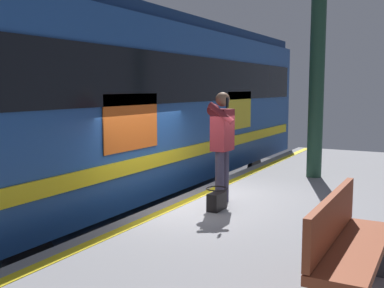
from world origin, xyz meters
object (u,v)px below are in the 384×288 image
Objects in this scene: handbag at (217,200)px; station_column at (317,83)px; bench at (346,244)px; train_carriage at (136,101)px; passenger at (222,138)px.

station_column reaches higher than handbag.
bench reaches higher than handbag.
bench is (4.37, 5.21, -1.02)m from train_carriage.
passenger is 1.03× the size of bench.
passenger is 4.76× the size of handbag.
bench is at bearing 16.42° from station_column.
station_column is 2.24× the size of bench.
bench is (2.14, 2.22, 0.34)m from handbag.
handbag is at bearing -133.94° from bench.
train_carriage is 7.38× the size of passenger.
passenger is 3.54m from bench.
handbag is (2.24, 2.99, -1.36)m from train_carriage.
passenger is 3.04m from station_column.
train_carriage is 3.40m from passenger.
bench is (5.41, 1.60, -1.38)m from station_column.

